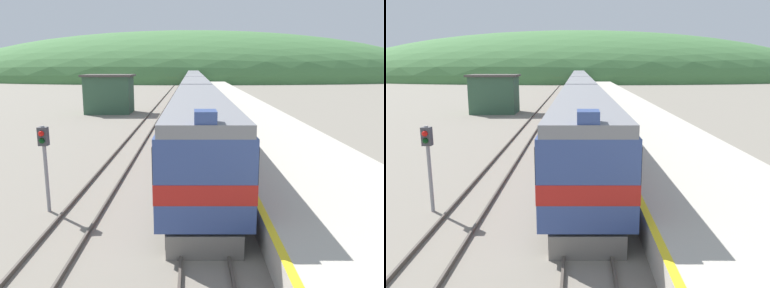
% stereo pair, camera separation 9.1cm
% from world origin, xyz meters
% --- Properties ---
extents(track_main, '(1.52, 180.00, 0.16)m').
position_xyz_m(track_main, '(0.00, 70.00, 0.08)').
color(track_main, '#4C443D').
rests_on(track_main, ground).
extents(track_siding, '(1.52, 180.00, 0.16)m').
position_xyz_m(track_siding, '(-4.67, 70.00, 0.08)').
color(track_siding, '#4C443D').
rests_on(track_siding, ground).
extents(platform, '(7.02, 140.00, 1.06)m').
position_xyz_m(platform, '(5.30, 50.00, 0.52)').
color(platform, '#BCB5A5').
rests_on(platform, ground).
extents(distant_hills, '(190.08, 85.54, 36.72)m').
position_xyz_m(distant_hills, '(0.00, 154.57, 0.00)').
color(distant_hills, '#477A42').
rests_on(distant_hills, ground).
extents(station_shed, '(5.77, 4.57, 4.57)m').
position_xyz_m(station_shed, '(-10.29, 49.91, 2.31)').
color(station_shed, '#385B42').
rests_on(station_shed, ground).
extents(express_train_lead_car, '(3.04, 21.68, 4.44)m').
position_xyz_m(express_train_lead_car, '(0.00, 25.63, 2.23)').
color(express_train_lead_car, black).
rests_on(express_train_lead_car, ground).
extents(carriage_second, '(3.03, 20.65, 4.08)m').
position_xyz_m(carriage_second, '(0.00, 47.90, 2.22)').
color(carriage_second, black).
rests_on(carriage_second, ground).
extents(carriage_third, '(3.03, 20.65, 4.08)m').
position_xyz_m(carriage_third, '(0.00, 69.43, 2.22)').
color(carriage_third, black).
rests_on(carriage_third, ground).
extents(carriage_fourth, '(3.03, 20.65, 4.08)m').
position_xyz_m(carriage_fourth, '(0.00, 90.96, 2.22)').
color(carriage_fourth, black).
rests_on(carriage_fourth, ground).
extents(carriage_fifth, '(3.03, 20.65, 4.08)m').
position_xyz_m(carriage_fifth, '(0.00, 112.49, 2.22)').
color(carriage_fifth, black).
rests_on(carriage_fifth, ground).
extents(signal_post_siding, '(0.36, 0.42, 3.44)m').
position_xyz_m(signal_post_siding, '(-6.07, 18.87, 2.48)').
color(signal_post_siding, gray).
rests_on(signal_post_siding, ground).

